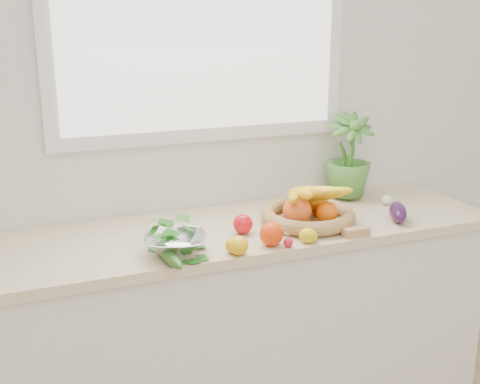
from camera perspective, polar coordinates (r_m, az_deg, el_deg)
name	(u,v)px	position (r m, az deg, el deg)	size (l,w,h in m)	color
back_wall	(202,106)	(2.59, -3.67, 8.15)	(4.50, 0.02, 2.70)	white
counter_cabinet	(227,332)	(2.62, -1.21, -13.12)	(2.20, 0.58, 0.86)	silver
countertop	(227,232)	(2.43, -1.27, -3.85)	(2.24, 0.62, 0.04)	beige
window_frame	(201,8)	(2.55, -3.73, 17.05)	(1.30, 0.03, 1.10)	white
window_pane	(202,8)	(2.53, -3.58, 17.06)	(1.18, 0.01, 0.98)	white
orange_loose	(271,234)	(2.23, 2.99, -4.02)	(0.09, 0.09, 0.09)	#E63907
lemon_a	(234,246)	(2.16, -0.56, -5.14)	(0.06, 0.07, 0.06)	#F7A80D
lemon_b	(239,246)	(2.15, -0.09, -5.11)	(0.07, 0.08, 0.07)	#EFAC0D
lemon_c	(308,236)	(2.27, 6.49, -4.13)	(0.06, 0.07, 0.06)	#D9C20B
apple	(243,224)	(2.34, 0.28, -3.07)	(0.08, 0.08, 0.08)	red
ginger	(356,232)	(2.37, 10.93, -3.75)	(0.10, 0.04, 0.03)	tan
garlic_a	(320,210)	(2.59, 7.64, -1.69)	(0.05, 0.05, 0.04)	white
garlic_b	(387,200)	(2.78, 13.77, -0.74)	(0.05, 0.05, 0.05)	silver
garlic_c	(288,230)	(2.34, 4.62, -3.61)	(0.05, 0.05, 0.04)	white
eggplant	(398,212)	(2.58, 14.75, -1.84)	(0.07, 0.19, 0.07)	#300F37
cucumber	(168,255)	(2.11, -6.83, -5.97)	(0.05, 0.25, 0.05)	#295619
radish	(288,243)	(2.22, 4.60, -4.80)	(0.04, 0.04, 0.04)	red
potted_herb	(349,155)	(2.80, 10.32, 3.47)	(0.21, 0.21, 0.38)	#478931
fruit_basket	(307,211)	(2.47, 6.41, -1.76)	(0.47, 0.47, 0.19)	#A66E4A
colander_with_spinach	(175,239)	(2.15, -6.15, -4.42)	(0.28, 0.28, 0.12)	white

